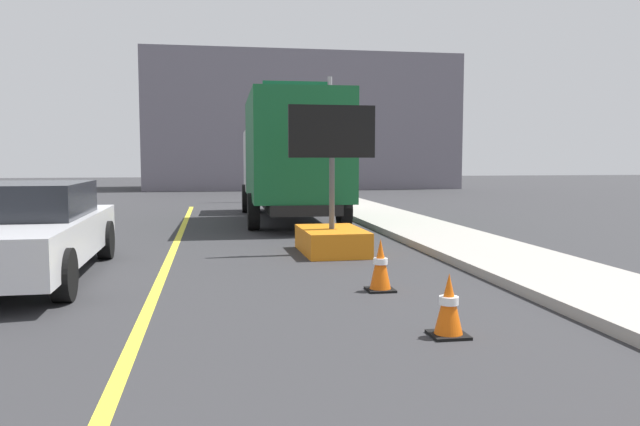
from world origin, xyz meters
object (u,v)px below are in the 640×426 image
Objects in this scene: box_truck at (290,156)px; pickup_car at (20,230)px; arrow_board_trailer at (332,227)px; traffic_cone_far_lane at (380,265)px; highway_guide_sign at (311,116)px; traffic_cone_mid_lane at (449,306)px.

box_truck is 9.12m from pickup_car.
pickup_car is at bearing -161.82° from arrow_board_trailer.
pickup_car reaches higher than traffic_cone_far_lane.
traffic_cone_mid_lane is at bearing -94.92° from highway_guide_sign.
arrow_board_trailer reaches higher than traffic_cone_far_lane.
traffic_cone_mid_lane is 2.16m from traffic_cone_far_lane.
box_truck reaches higher than traffic_cone_far_lane.
pickup_car is (-4.89, -7.62, -1.11)m from box_truck.
traffic_cone_far_lane is (0.01, -3.36, -0.14)m from arrow_board_trailer.
highway_guide_sign reaches higher than traffic_cone_far_lane.
highway_guide_sign reaches higher than traffic_cone_mid_lane.
box_truck is 11.27× the size of traffic_cone_far_lane.
pickup_car is 8.07× the size of traffic_cone_mid_lane.
traffic_cone_mid_lane is (5.02, -3.90, -0.39)m from pickup_car.
arrow_board_trailer is 0.53× the size of pickup_car.
arrow_board_trailer is at bearing 18.18° from pickup_car.
traffic_cone_mid_lane is (0.11, -5.51, -0.17)m from arrow_board_trailer.
arrow_board_trailer reaches higher than pickup_car.
arrow_board_trailer is 4.31× the size of traffic_cone_mid_lane.
box_truck is 11.62m from traffic_cone_mid_lane.
highway_guide_sign is 7.98× the size of traffic_cone_mid_lane.
traffic_cone_far_lane is (4.92, -1.74, -0.36)m from pickup_car.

